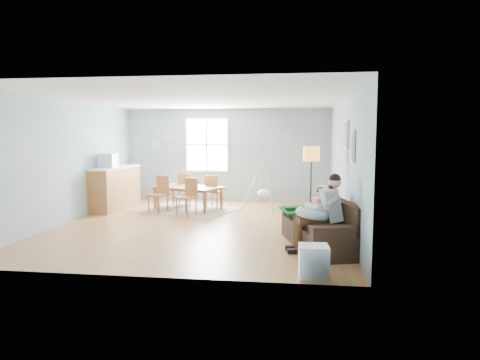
# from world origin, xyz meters

# --- Properties ---
(room) EXTENTS (8.40, 9.40, 3.90)m
(room) POSITION_xyz_m (0.00, 0.00, 2.42)
(room) COLOR #A9653C
(window) EXTENTS (1.32, 0.08, 1.62)m
(window) POSITION_xyz_m (-0.60, 3.46, 1.65)
(window) COLOR white
(window) RESTS_ON room
(pictures) EXTENTS (0.05, 1.34, 0.74)m
(pictures) POSITION_xyz_m (2.97, -1.05, 1.85)
(pictures) COLOR white
(pictures) RESTS_ON room
(wall_plates) EXTENTS (0.67, 0.02, 0.66)m
(wall_plates) POSITION_xyz_m (-2.00, 3.47, 1.83)
(wall_plates) COLOR #A9C4CB
(wall_plates) RESTS_ON room
(sofa) EXTENTS (1.38, 2.21, 0.83)m
(sofa) POSITION_xyz_m (2.51, -1.57, 0.29)
(sofa) COLOR black
(sofa) RESTS_ON room
(green_throw) EXTENTS (1.10, 0.97, 0.04)m
(green_throw) POSITION_xyz_m (2.25, -0.93, 0.53)
(green_throw) COLOR #145927
(green_throw) RESTS_ON sofa
(beige_pillow) EXTENTS (0.21, 0.51, 0.49)m
(beige_pillow) POSITION_xyz_m (2.58, -0.99, 0.75)
(beige_pillow) COLOR #BDAF90
(beige_pillow) RESTS_ON sofa
(father) EXTENTS (0.95, 0.52, 1.31)m
(father) POSITION_xyz_m (2.46, -1.88, 0.70)
(father) COLOR gray
(father) RESTS_ON sofa
(nursing_pillow) EXTENTS (0.66, 0.65, 0.23)m
(nursing_pillow) POSITION_xyz_m (2.31, -1.92, 0.65)
(nursing_pillow) COLOR silver
(nursing_pillow) RESTS_ON father
(infant) EXTENTS (0.29, 0.37, 0.14)m
(infant) POSITION_xyz_m (2.29, -1.89, 0.74)
(infant) COLOR silver
(infant) RESTS_ON nursing_pillow
(toddler) EXTENTS (0.54, 0.38, 0.80)m
(toddler) POSITION_xyz_m (2.38, -1.40, 0.70)
(toddler) COLOR silver
(toddler) RESTS_ON sofa
(floor_lamp) EXTENTS (0.34, 0.34, 1.70)m
(floor_lamp) POSITION_xyz_m (2.34, 0.06, 1.40)
(floor_lamp) COLOR black
(floor_lamp) RESTS_ON room
(storage_cube) EXTENTS (0.42, 0.38, 0.44)m
(storage_cube) POSITION_xyz_m (2.27, -3.20, 0.22)
(storage_cube) COLOR white
(storage_cube) RESTS_ON room
(rug) EXTENTS (2.85, 2.50, 0.01)m
(rug) POSITION_xyz_m (-0.77, 1.76, 0.01)
(rug) COLOR gray
(rug) RESTS_ON room
(dining_table) EXTENTS (1.96, 1.52, 0.61)m
(dining_table) POSITION_xyz_m (-0.77, 1.76, 0.30)
(dining_table) COLOR #9A5E32
(dining_table) RESTS_ON rug
(chair_sw) EXTENTS (0.54, 0.54, 0.91)m
(chair_sw) POSITION_xyz_m (-1.37, 1.35, 0.52)
(chair_sw) COLOR #A06037
(chair_sw) RESTS_ON rug
(chair_se) EXTENTS (0.54, 0.54, 0.90)m
(chair_se) POSITION_xyz_m (-0.56, 1.06, 0.51)
(chair_se) COLOR #A06037
(chair_se) RESTS_ON rug
(chair_nw) EXTENTS (0.52, 0.52, 0.90)m
(chair_nw) POSITION_xyz_m (-0.98, 2.45, 0.51)
(chair_nw) COLOR #A06037
(chair_nw) RESTS_ON rug
(chair_ne) EXTENTS (0.50, 0.50, 0.88)m
(chair_ne) POSITION_xyz_m (-0.17, 2.16, 0.50)
(chair_ne) COLOR #A06037
(chair_ne) RESTS_ON rug
(counter) EXTENTS (0.69, 2.01, 1.11)m
(counter) POSITION_xyz_m (-2.70, 1.69, 0.56)
(counter) COLOR #9A5E32
(counter) RESTS_ON room
(monitor) EXTENTS (0.39, 0.37, 0.36)m
(monitor) POSITION_xyz_m (-2.70, 1.32, 1.29)
(monitor) COLOR silver
(monitor) RESTS_ON counter
(baby_swing) EXTENTS (1.18, 1.19, 0.93)m
(baby_swing) POSITION_xyz_m (1.20, 2.19, 0.42)
(baby_swing) COLOR silver
(baby_swing) RESTS_ON room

